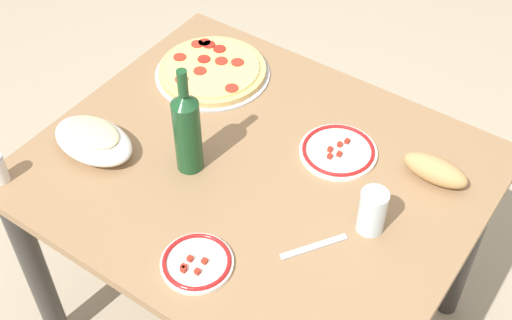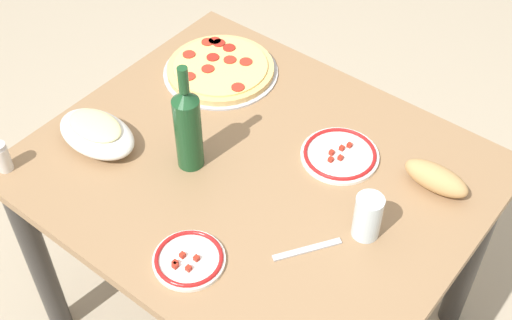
% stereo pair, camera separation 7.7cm
% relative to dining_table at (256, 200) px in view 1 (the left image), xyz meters
% --- Properties ---
extents(ground_plane, '(8.00, 8.00, 0.00)m').
position_rel_dining_table_xyz_m(ground_plane, '(0.00, 0.00, -0.61)').
color(ground_plane, tan).
rests_on(ground_plane, ground).
extents(dining_table, '(1.13, 0.95, 0.74)m').
position_rel_dining_table_xyz_m(dining_table, '(0.00, 0.00, 0.00)').
color(dining_table, '#93704C').
rests_on(dining_table, ground).
extents(pepperoni_pizza, '(0.34, 0.34, 0.03)m').
position_rel_dining_table_xyz_m(pepperoni_pizza, '(0.33, -0.24, 0.14)').
color(pepperoni_pizza, '#B7B7BC').
rests_on(pepperoni_pizza, dining_table).
extents(baked_pasta_dish, '(0.24, 0.15, 0.08)m').
position_rel_dining_table_xyz_m(baked_pasta_dish, '(0.39, 0.19, 0.17)').
color(baked_pasta_dish, white).
rests_on(baked_pasta_dish, dining_table).
extents(wine_bottle, '(0.07, 0.07, 0.31)m').
position_rel_dining_table_xyz_m(wine_bottle, '(0.15, 0.09, 0.26)').
color(wine_bottle, '#194723').
rests_on(wine_bottle, dining_table).
extents(water_glass, '(0.07, 0.07, 0.12)m').
position_rel_dining_table_xyz_m(water_glass, '(-0.34, 0.01, 0.19)').
color(water_glass, silver).
rests_on(water_glass, dining_table).
extents(side_plate_near, '(0.17, 0.17, 0.02)m').
position_rel_dining_table_xyz_m(side_plate_near, '(-0.06, 0.33, 0.14)').
color(side_plate_near, white).
rests_on(side_plate_near, dining_table).
extents(side_plate_far, '(0.21, 0.21, 0.02)m').
position_rel_dining_table_xyz_m(side_plate_far, '(-0.15, -0.17, 0.14)').
color(side_plate_far, white).
rests_on(side_plate_far, dining_table).
extents(bread_loaf, '(0.17, 0.07, 0.07)m').
position_rel_dining_table_xyz_m(bread_loaf, '(-0.40, -0.23, 0.16)').
color(bread_loaf, tan).
rests_on(bread_loaf, dining_table).
extents(fork_right, '(0.11, 0.15, 0.00)m').
position_rel_dining_table_xyz_m(fork_right, '(-0.26, 0.13, 0.13)').
color(fork_right, '#B7B7BC').
rests_on(fork_right, dining_table).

